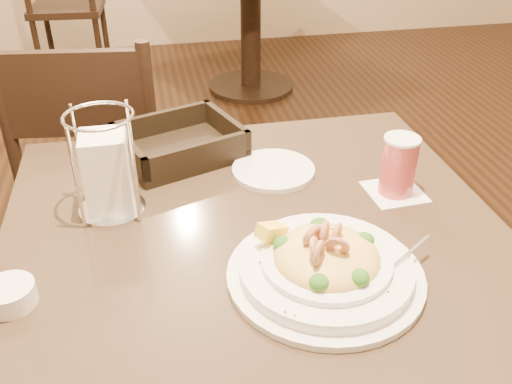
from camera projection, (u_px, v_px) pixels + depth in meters
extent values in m
cylinder|color=black|center=(258.00, 378.00, 1.21)|extent=(0.12, 0.12, 0.69)
cube|color=#453627|center=(258.00, 243.00, 1.01)|extent=(0.90, 0.90, 0.03)
cylinder|color=black|center=(251.00, 86.00, 3.55)|extent=(0.52, 0.52, 0.03)
cylinder|color=black|center=(251.00, 29.00, 3.36)|extent=(0.12, 0.12, 0.69)
cube|color=black|center=(105.00, 178.00, 1.75)|extent=(0.47, 0.47, 0.04)
cylinder|color=black|center=(172.00, 207.00, 2.04)|extent=(0.04, 0.04, 0.43)
cylinder|color=black|center=(70.00, 211.00, 2.02)|extent=(0.04, 0.04, 0.43)
cylinder|color=black|center=(167.00, 272.00, 1.74)|extent=(0.04, 0.04, 0.43)
cylinder|color=black|center=(46.00, 278.00, 1.72)|extent=(0.04, 0.04, 0.43)
cylinder|color=black|center=(151.00, 128.00, 1.48)|extent=(0.04, 0.04, 0.46)
cylinder|color=black|center=(9.00, 133.00, 1.46)|extent=(0.04, 0.04, 0.46)
cube|color=black|center=(74.00, 94.00, 1.42)|extent=(0.36, 0.07, 0.22)
cube|color=black|center=(67.00, 7.00, 3.48)|extent=(0.45, 0.45, 0.04)
cylinder|color=black|center=(106.00, 36.00, 3.78)|extent=(0.04, 0.04, 0.43)
cylinder|color=black|center=(50.00, 38.00, 3.74)|extent=(0.04, 0.04, 0.43)
cylinder|color=black|center=(100.00, 53.00, 3.47)|extent=(0.04, 0.04, 0.43)
cylinder|color=black|center=(39.00, 56.00, 3.43)|extent=(0.04, 0.04, 0.43)
cylinder|color=white|center=(325.00, 275.00, 0.91)|extent=(0.32, 0.32, 0.01)
cylinder|color=white|center=(326.00, 267.00, 0.90)|extent=(0.28, 0.28, 0.02)
cylinder|color=white|center=(326.00, 260.00, 0.89)|extent=(0.21, 0.21, 0.01)
ellipsoid|color=#DDB651|center=(327.00, 257.00, 0.89)|extent=(0.17, 0.17, 0.06)
cube|color=yellow|center=(271.00, 231.00, 0.92)|extent=(0.06, 0.05, 0.04)
cube|color=silver|center=(408.00, 254.00, 0.91)|extent=(0.10, 0.07, 0.01)
cube|color=silver|center=(370.00, 257.00, 0.89)|extent=(0.03, 0.03, 0.00)
torus|color=#DDB651|center=(295.00, 252.00, 0.87)|extent=(0.05, 0.05, 0.02)
torus|color=#DDB651|center=(314.00, 241.00, 0.91)|extent=(0.03, 0.03, 0.03)
torus|color=#DDB651|center=(318.00, 250.00, 0.89)|extent=(0.03, 0.03, 0.02)
torus|color=#DDB651|center=(335.00, 228.00, 0.92)|extent=(0.04, 0.03, 0.02)
torus|color=#DDB651|center=(315.00, 253.00, 0.88)|extent=(0.05, 0.04, 0.03)
torus|color=#DDB651|center=(331.00, 248.00, 0.88)|extent=(0.05, 0.05, 0.02)
torus|color=#DDB651|center=(327.00, 239.00, 0.90)|extent=(0.03, 0.03, 0.03)
torus|color=#DDB651|center=(331.00, 239.00, 0.88)|extent=(0.06, 0.06, 0.03)
torus|color=#DDB651|center=(320.00, 243.00, 0.88)|extent=(0.04, 0.04, 0.02)
torus|color=#DDB651|center=(290.00, 247.00, 0.90)|extent=(0.04, 0.03, 0.02)
torus|color=#DDB651|center=(324.00, 239.00, 0.90)|extent=(0.04, 0.04, 0.00)
torus|color=#DDB651|center=(324.00, 254.00, 0.89)|extent=(0.03, 0.03, 0.02)
torus|color=#DDB651|center=(309.00, 246.00, 0.89)|extent=(0.04, 0.04, 0.02)
torus|color=#DDB651|center=(307.00, 251.00, 0.89)|extent=(0.06, 0.06, 0.01)
torus|color=tan|center=(337.00, 246.00, 0.85)|extent=(0.05, 0.04, 0.04)
torus|color=tan|center=(336.00, 235.00, 0.87)|extent=(0.04, 0.04, 0.04)
torus|color=tan|center=(325.00, 233.00, 0.88)|extent=(0.03, 0.04, 0.04)
torus|color=tan|center=(319.00, 253.00, 0.84)|extent=(0.03, 0.04, 0.04)
torus|color=tan|center=(312.00, 235.00, 0.87)|extent=(0.04, 0.04, 0.04)
torus|color=tan|center=(316.00, 250.00, 0.84)|extent=(0.04, 0.05, 0.04)
torus|color=tan|center=(313.00, 236.00, 0.87)|extent=(0.04, 0.03, 0.04)
ellipsoid|color=#205112|center=(364.00, 240.00, 0.91)|extent=(0.03, 0.03, 0.02)
ellipsoid|color=#205112|center=(320.00, 226.00, 0.94)|extent=(0.03, 0.03, 0.03)
ellipsoid|color=#205112|center=(283.00, 244.00, 0.90)|extent=(0.03, 0.03, 0.02)
ellipsoid|color=#205112|center=(319.00, 282.00, 0.83)|extent=(0.03, 0.03, 0.02)
ellipsoid|color=#205112|center=(359.00, 277.00, 0.84)|extent=(0.03, 0.03, 0.02)
cube|color=#266619|center=(373.00, 238.00, 0.95)|extent=(0.00, 0.00, 0.00)
cube|color=#266619|center=(388.00, 292.00, 0.84)|extent=(0.00, 0.00, 0.00)
cube|color=#266619|center=(262.00, 247.00, 0.93)|extent=(0.00, 0.00, 0.00)
cube|color=#266619|center=(260.00, 262.00, 0.89)|extent=(0.00, 0.00, 0.00)
cube|color=#266619|center=(321.00, 218.00, 1.00)|extent=(0.00, 0.00, 0.00)
cube|color=#266619|center=(338.00, 221.00, 0.99)|extent=(0.00, 0.00, 0.00)
cube|color=#266619|center=(285.00, 312.00, 0.80)|extent=(0.00, 0.00, 0.00)
cube|color=#266619|center=(388.00, 251.00, 0.92)|extent=(0.00, 0.00, 0.00)
cube|color=#266619|center=(357.00, 230.00, 0.97)|extent=(0.00, 0.00, 0.00)
cube|color=#266619|center=(266.00, 228.00, 0.97)|extent=(0.00, 0.00, 0.00)
cube|color=#266619|center=(295.00, 315.00, 0.80)|extent=(0.00, 0.00, 0.00)
cube|color=white|center=(395.00, 192.00, 1.13)|extent=(0.11, 0.11, 0.00)
cylinder|color=#BE4347|center=(398.00, 166.00, 1.10)|extent=(0.07, 0.07, 0.12)
cylinder|color=white|center=(403.00, 139.00, 1.07)|extent=(0.07, 0.07, 0.01)
cube|color=black|center=(181.00, 151.00, 1.26)|extent=(0.30, 0.27, 0.02)
cube|color=black|center=(226.00, 126.00, 1.29)|extent=(0.08, 0.19, 0.05)
cube|color=black|center=(129.00, 151.00, 1.19)|extent=(0.08, 0.19, 0.05)
cube|color=black|center=(162.00, 122.00, 1.31)|extent=(0.24, 0.10, 0.05)
cube|color=black|center=(199.00, 155.00, 1.17)|extent=(0.24, 0.10, 0.05)
cylinder|color=silver|center=(113.00, 208.00, 1.08)|extent=(0.12, 0.12, 0.01)
torus|color=silver|center=(98.00, 116.00, 0.97)|extent=(0.12, 0.12, 0.01)
cube|color=white|center=(107.00, 172.00, 1.03)|extent=(0.10, 0.10, 0.15)
cylinder|color=silver|center=(76.00, 179.00, 0.97)|extent=(0.01, 0.01, 0.19)
cylinder|color=silver|center=(133.00, 173.00, 0.99)|extent=(0.01, 0.01, 0.19)
cylinder|color=silver|center=(79.00, 153.00, 1.05)|extent=(0.01, 0.01, 0.19)
cylinder|color=silver|center=(132.00, 148.00, 1.07)|extent=(0.01, 0.01, 0.19)
cylinder|color=white|center=(273.00, 170.00, 1.19)|extent=(0.23, 0.23, 0.01)
cylinder|color=white|center=(10.00, 295.00, 0.85)|extent=(0.08, 0.08, 0.03)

